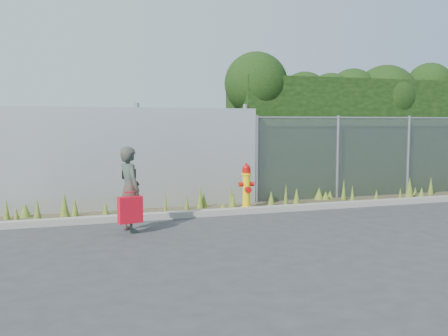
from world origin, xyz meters
TOP-DOWN VIEW (x-y plane):
  - ground at (0.00, 0.00)m, footprint 80.00×80.00m
  - curb at (0.00, 1.80)m, footprint 16.00×0.22m
  - weed_strip at (0.05, 2.41)m, footprint 16.00×1.27m
  - corrugated_fence at (-3.25, 3.01)m, footprint 8.50×0.21m
  - chainlink_fence at (4.25, 3.00)m, footprint 6.50×0.07m
  - hedge at (4.38, 4.04)m, footprint 7.62×1.90m
  - fire_hydrant at (0.50, 2.25)m, footprint 0.34×0.30m
  - woman at (-2.20, 0.86)m, footprint 0.49×0.62m
  - red_tote_bag at (-2.23, 0.59)m, footprint 0.40×0.15m
  - black_shoulder_bag at (-2.19, 0.99)m, footprint 0.23×0.09m

SIDE VIEW (x-z plane):
  - ground at x=0.00m, z-range 0.00..0.00m
  - curb at x=0.00m, z-range 0.00..0.12m
  - weed_strip at x=0.05m, z-range -0.13..0.39m
  - red_tote_bag at x=-2.23m, z-range 0.16..0.69m
  - fire_hydrant at x=0.50m, z-range -0.02..0.99m
  - woman at x=-2.20m, z-range 0.00..1.47m
  - black_shoulder_bag at x=-2.19m, z-range 0.90..1.07m
  - chainlink_fence at x=4.25m, z-range 0.01..2.06m
  - corrugated_fence at x=-3.25m, z-range -0.05..2.25m
  - hedge at x=4.38m, z-range 0.15..3.77m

